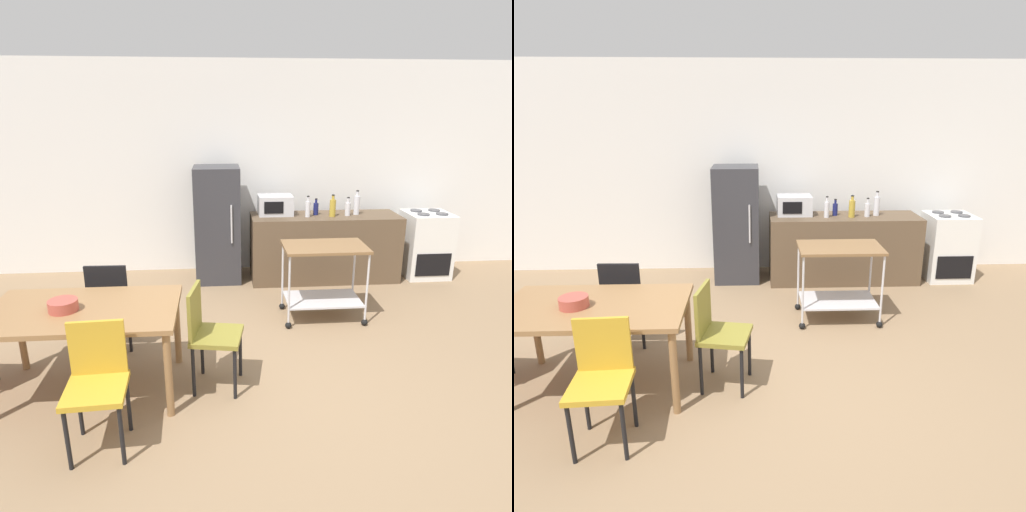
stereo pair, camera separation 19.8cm
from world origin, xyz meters
The scene contains 17 objects.
ground_plane centered at (0.00, 0.00, 0.00)m, with size 12.00×12.00×0.00m, color #8C7051.
back_wall centered at (0.00, 3.20, 1.45)m, with size 8.40×0.12×2.90m, color white.
kitchen_counter centered at (0.90, 2.60, 0.45)m, with size 2.00×0.64×0.90m, color brown.
dining_table centered at (-1.62, 0.12, 0.67)m, with size 1.50×0.90×0.75m.
chair_mustard centered at (-1.38, -0.53, 0.52)m, with size 0.42×0.42×0.89m.
chair_black centered at (-1.58, 0.85, 0.52)m, with size 0.41×0.41×0.89m.
chair_olive centered at (-0.63, 0.11, 0.52)m, with size 0.46×0.46×0.89m.
stove_oven centered at (2.35, 2.62, 0.45)m, with size 0.60×0.61×0.92m.
refrigerator centered at (-0.55, 2.70, 0.78)m, with size 0.60×0.63×1.55m.
kitchen_cart centered at (0.61, 1.36, 0.57)m, with size 0.91×0.57×0.85m.
microwave centered at (0.23, 2.70, 1.03)m, with size 0.46×0.35×0.26m.
bottle_vinegar centered at (0.64, 2.52, 1.01)m, with size 0.07×0.07×0.28m.
bottle_sesame_oil centered at (0.77, 2.64, 0.99)m, with size 0.07×0.07×0.22m.
bottle_wine centered at (0.97, 2.52, 1.02)m, with size 0.08×0.08×0.29m.
bottle_soda centered at (1.19, 2.55, 1.00)m, with size 0.07×0.07×0.25m.
bottle_soy_sauce centered at (1.33, 2.62, 1.03)m, with size 0.08×0.08×0.33m.
fruit_bowl centered at (-1.76, 0.09, 0.79)m, with size 0.23×0.23×0.09m, color #B24C3F.
Camera 2 is at (-0.33, -3.29, 2.25)m, focal length 31.85 mm.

